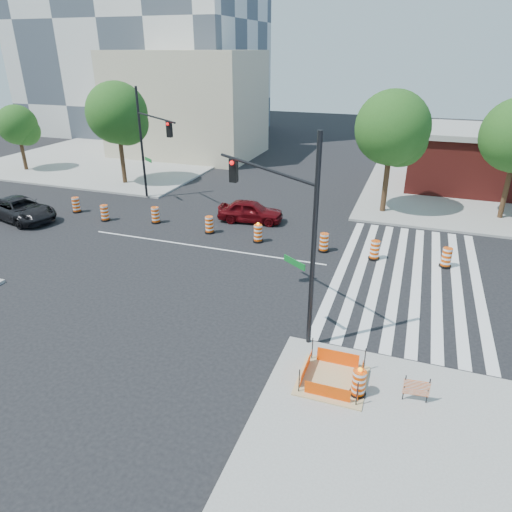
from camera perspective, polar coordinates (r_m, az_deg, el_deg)
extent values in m
plane|color=black|center=(25.68, -6.63, 1.14)|extent=(120.00, 120.00, 0.00)
cube|color=gray|center=(49.47, -16.69, 11.78)|extent=(22.00, 22.00, 0.15)
cube|color=silver|center=(23.55, 10.74, -1.38)|extent=(0.45, 13.50, 0.01)
cube|color=silver|center=(23.45, 12.90, -1.69)|extent=(0.45, 13.50, 0.01)
cube|color=silver|center=(23.40, 15.07, -2.00)|extent=(0.45, 13.50, 0.01)
cube|color=silver|center=(23.38, 17.26, -2.30)|extent=(0.45, 13.50, 0.01)
cube|color=silver|center=(23.39, 19.44, -2.61)|extent=(0.45, 13.50, 0.01)
cube|color=silver|center=(23.43, 21.63, -2.91)|extent=(0.45, 13.50, 0.01)
cube|color=silver|center=(23.52, 23.80, -3.20)|extent=(0.45, 13.50, 0.01)
cube|color=silver|center=(23.63, 25.95, -3.49)|extent=(0.45, 13.50, 0.01)
cube|color=silver|center=(25.68, -6.63, 1.15)|extent=(14.00, 0.12, 0.01)
cube|color=tan|center=(15.72, 9.50, -15.08)|extent=(2.20, 2.20, 0.05)
cube|color=#FB4905|center=(14.88, 8.89, -16.46)|extent=(1.44, 0.02, 0.55)
cube|color=#FB4905|center=(16.27, 10.17, -12.46)|extent=(1.44, 0.02, 0.55)
cube|color=#FB4905|center=(15.68, 6.25, -13.79)|extent=(0.02, 1.44, 0.55)
cube|color=#FB4905|center=(15.50, 12.94, -14.91)|extent=(0.02, 1.44, 0.55)
cylinder|color=black|center=(14.89, 5.42, -15.31)|extent=(0.04, 0.04, 0.90)
cylinder|color=black|center=(14.69, 12.52, -16.53)|extent=(0.04, 0.04, 0.90)
cylinder|color=black|center=(16.29, 7.05, -11.43)|extent=(0.04, 0.04, 0.90)
cylinder|color=black|center=(16.10, 13.44, -12.47)|extent=(0.04, 0.04, 0.90)
cube|color=#C3B895|center=(48.93, -8.56, 18.24)|extent=(14.00, 10.00, 10.00)
imported|color=#4F060B|center=(29.11, -0.69, 5.64)|extent=(4.29, 2.15, 1.40)
imported|color=black|center=(33.09, -27.34, 5.23)|extent=(5.62, 3.60, 1.44)
cylinder|color=black|center=(15.54, 7.23, 1.17)|extent=(0.17, 0.17, 7.71)
cylinder|color=black|center=(16.98, 0.94, 10.93)|extent=(4.81, 3.40, 0.12)
cube|color=black|center=(18.72, -2.82, 10.66)|extent=(0.31, 0.27, 0.96)
sphere|color=#FF0C0C|center=(18.48, -3.05, 11.55)|extent=(0.17, 0.17, 0.17)
cube|color=#0C591E|center=(16.59, 4.82, -0.82)|extent=(0.97, 0.69, 0.24)
cylinder|color=black|center=(34.14, -14.12, 13.45)|extent=(0.17, 0.17, 7.68)
cylinder|color=black|center=(31.17, -12.48, 16.56)|extent=(4.74, 3.46, 0.12)
cube|color=black|center=(29.41, -10.79, 15.30)|extent=(0.31, 0.27, 0.96)
sphere|color=#FF0C0C|center=(29.20, -11.02, 15.89)|extent=(0.17, 0.17, 0.17)
cube|color=#0C591E|center=(33.45, -13.32, 11.63)|extent=(0.96, 0.70, 0.24)
cylinder|color=black|center=(15.35, 12.56, -16.44)|extent=(0.53, 0.53, 0.09)
cylinder|color=#E44704|center=(15.07, 12.72, -15.15)|extent=(0.43, 0.43, 0.85)
sphere|color=#FF990C|center=(14.76, 12.90, -13.68)|extent=(0.14, 0.14, 0.14)
cube|color=#E44704|center=(15.22, 19.48, -14.91)|extent=(0.78, 0.12, 0.26)
cube|color=#E44704|center=(15.40, 19.33, -15.76)|extent=(0.78, 0.12, 0.20)
cylinder|color=black|center=(15.28, 18.04, -15.37)|extent=(0.04, 0.04, 0.92)
cylinder|color=black|center=(15.39, 20.72, -15.52)|extent=(0.04, 0.04, 0.92)
cylinder|color=#382314|center=(46.61, -27.15, 11.61)|extent=(0.32, 0.32, 3.62)
sphere|color=#133F12|center=(46.26, -27.70, 14.32)|extent=(3.40, 3.40, 3.40)
sphere|color=#133F12|center=(46.19, -26.85, 13.75)|extent=(2.49, 2.49, 2.49)
sphere|color=#133F12|center=(46.46, -28.14, 13.84)|extent=(2.26, 2.26, 2.26)
cylinder|color=#382314|center=(38.74, -16.44, 12.19)|extent=(0.35, 0.35, 5.00)
sphere|color=#133F12|center=(38.25, -17.01, 16.75)|extent=(4.69, 4.69, 4.69)
sphere|color=#133F12|center=(38.30, -15.90, 15.70)|extent=(3.44, 3.44, 3.44)
sphere|color=#133F12|center=(38.39, -17.66, 15.99)|extent=(3.12, 3.12, 3.12)
cylinder|color=#382314|center=(31.44, 15.99, 9.53)|extent=(0.36, 0.36, 4.98)
sphere|color=#133F12|center=(30.83, 16.67, 15.11)|extent=(4.67, 4.67, 4.67)
sphere|color=#133F12|center=(31.26, 17.59, 13.66)|extent=(3.42, 3.42, 3.42)
sphere|color=#133F12|center=(30.71, 15.68, 14.30)|extent=(3.11, 3.11, 3.11)
cylinder|color=#382314|center=(33.00, 28.91, 7.92)|extent=(0.31, 0.31, 4.78)
sphere|color=#133F12|center=(32.25, 29.19, 12.24)|extent=(2.98, 2.98, 2.98)
cylinder|color=black|center=(33.35, -21.45, 5.21)|extent=(0.60, 0.60, 0.10)
cylinder|color=#E44704|center=(33.20, -21.58, 6.02)|extent=(0.48, 0.48, 0.95)
cylinder|color=black|center=(31.06, -18.28, 4.32)|extent=(0.60, 0.60, 0.10)
cylinder|color=#E44704|center=(30.90, -18.40, 5.19)|extent=(0.48, 0.48, 0.95)
cylinder|color=black|center=(29.80, -12.38, 4.18)|extent=(0.60, 0.60, 0.10)
cylinder|color=#E44704|center=(29.63, -12.47, 5.08)|extent=(0.48, 0.48, 0.95)
cylinder|color=black|center=(27.62, -5.82, 3.01)|extent=(0.60, 0.60, 0.10)
cylinder|color=#E44704|center=(27.45, -5.86, 3.98)|extent=(0.48, 0.48, 0.95)
cylinder|color=black|center=(26.19, 0.26, 1.91)|extent=(0.60, 0.60, 0.10)
cylinder|color=#E44704|center=(26.00, 0.26, 2.92)|extent=(0.48, 0.48, 0.95)
sphere|color=#FF990C|center=(25.81, 0.26, 4.06)|extent=(0.16, 0.16, 0.16)
cylinder|color=black|center=(25.22, 8.43, 0.71)|extent=(0.60, 0.60, 0.10)
cylinder|color=#E44704|center=(25.03, 8.50, 1.76)|extent=(0.48, 0.48, 0.95)
cylinder|color=black|center=(24.80, 14.50, -0.26)|extent=(0.60, 0.60, 0.10)
cylinder|color=#E44704|center=(24.60, 14.62, 0.79)|extent=(0.48, 0.48, 0.95)
cylinder|color=black|center=(25.08, 22.54, -1.15)|extent=(0.60, 0.60, 0.10)
cylinder|color=#E44704|center=(24.88, 22.72, -0.11)|extent=(0.48, 0.48, 0.95)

